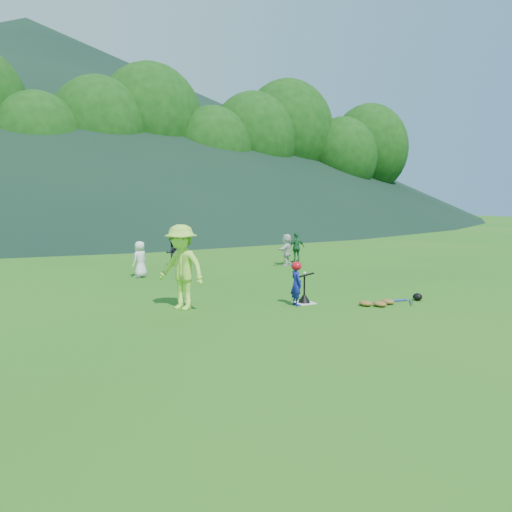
{
  "coord_description": "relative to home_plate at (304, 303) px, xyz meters",
  "views": [
    {
      "loc": [
        -6.57,
        -9.95,
        2.51
      ],
      "look_at": [
        0.0,
        2.5,
        0.9
      ],
      "focal_mm": 35.0,
      "sensor_mm": 36.0,
      "label": 1
    }
  ],
  "objects": [
    {
      "name": "baseball",
      "position": [
        0.0,
        0.0,
        0.73
      ],
      "size": [
        0.08,
        0.08,
        0.08
      ],
      "primitive_type": "sphere",
      "color": "white",
      "rests_on": "batting_tee"
    },
    {
      "name": "batter_gear",
      "position": [
        -0.28,
        -0.11,
        0.91
      ],
      "size": [
        0.72,
        0.3,
        0.38
      ],
      "color": "red",
      "rests_on": "ground"
    },
    {
      "name": "fielder_d",
      "position": [
        3.27,
        6.18,
        0.59
      ],
      "size": [
        1.07,
        0.99,
        1.2
      ],
      "primitive_type": "imported",
      "rotation": [
        0.0,
        0.0,
        3.85
      ],
      "color": "silver",
      "rests_on": "ground"
    },
    {
      "name": "adult_coach",
      "position": [
        -2.83,
        0.78,
        0.96
      ],
      "size": [
        1.24,
        1.44,
        1.94
      ],
      "primitive_type": "imported",
      "rotation": [
        0.0,
        0.0,
        -1.05
      ],
      "color": "#A7E944",
      "rests_on": "ground"
    },
    {
      "name": "tree_line",
      "position": [
        0.2,
        33.83,
        8.2
      ],
      "size": [
        70.04,
        11.4,
        14.82
      ],
      "color": "#382314",
      "rests_on": "ground"
    },
    {
      "name": "batting_tee",
      "position": [
        0.0,
        0.0,
        0.12
      ],
      "size": [
        0.3,
        0.3,
        0.68
      ],
      "color": "black",
      "rests_on": "home_plate"
    },
    {
      "name": "batter_child",
      "position": [
        -0.3,
        -0.11,
        0.5
      ],
      "size": [
        0.29,
        0.4,
        1.02
      ],
      "primitive_type": "imported",
      "rotation": [
        0.0,
        0.0,
        1.45
      ],
      "color": "navy",
      "rests_on": "ground"
    },
    {
      "name": "fielder_b",
      "position": [
        -0.65,
        8.06,
        0.47
      ],
      "size": [
        0.48,
        0.38,
        0.97
      ],
      "primitive_type": "imported",
      "rotation": [
        0.0,
        0.0,
        3.18
      ],
      "color": "black",
      "rests_on": "ground"
    },
    {
      "name": "fielder_c",
      "position": [
        4.0,
        6.64,
        0.59
      ],
      "size": [
        0.71,
        0.31,
        1.2
      ],
      "primitive_type": "imported",
      "rotation": [
        0.0,
        0.0,
        3.12
      ],
      "color": "#1E6434",
      "rests_on": "ground"
    },
    {
      "name": "equipment_pile",
      "position": [
        1.72,
        -1.04,
        0.06
      ],
      "size": [
        1.8,
        0.78,
        0.19
      ],
      "color": "olive",
      "rests_on": "ground"
    },
    {
      "name": "fielder_a",
      "position": [
        -2.45,
        5.83,
        0.57
      ],
      "size": [
        0.68,
        0.62,
        1.17
      ],
      "primitive_type": "imported",
      "rotation": [
        0.0,
        0.0,
        3.72
      ],
      "color": "white",
      "rests_on": "ground"
    },
    {
      "name": "ground",
      "position": [
        0.0,
        0.0,
        -0.01
      ],
      "size": [
        120.0,
        120.0,
        0.0
      ],
      "primitive_type": "plane",
      "color": "#1C6216",
      "rests_on": "ground"
    },
    {
      "name": "outfield_fence",
      "position": [
        0.0,
        28.0,
        0.69
      ],
      "size": [
        70.07,
        0.08,
        1.33
      ],
      "color": "gray",
      "rests_on": "ground"
    },
    {
      "name": "home_plate",
      "position": [
        0.0,
        0.0,
        0.0
      ],
      "size": [
        0.45,
        0.45,
        0.02
      ],
      "primitive_type": "cube",
      "color": "silver",
      "rests_on": "ground"
    }
  ]
}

